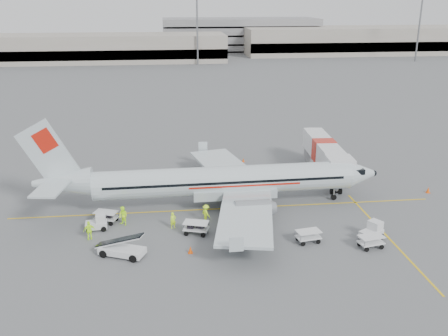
# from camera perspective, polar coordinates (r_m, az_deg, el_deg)

# --- Properties ---
(ground) EXTENTS (360.00, 360.00, 0.00)m
(ground) POSITION_cam_1_polar(r_m,az_deg,el_deg) (52.26, 0.26, -4.65)
(ground) COLOR #56595B
(stripe_lead) EXTENTS (44.00, 0.20, 0.01)m
(stripe_lead) POSITION_cam_1_polar(r_m,az_deg,el_deg) (52.26, 0.26, -4.65)
(stripe_lead) COLOR yellow
(stripe_lead) RESTS_ON ground
(stripe_cross) EXTENTS (0.20, 20.00, 0.01)m
(stripe_cross) POSITION_cam_1_polar(r_m,az_deg,el_deg) (48.93, 18.10, -7.38)
(stripe_cross) COLOR yellow
(stripe_cross) RESTS_ON ground
(terminal_west) EXTENTS (110.00, 22.00, 9.00)m
(terminal_west) POSITION_cam_1_polar(r_m,az_deg,el_deg) (181.54, -17.99, 12.86)
(terminal_west) COLOR gray
(terminal_west) RESTS_ON ground
(terminal_east) EXTENTS (90.00, 26.00, 10.00)m
(terminal_east) POSITION_cam_1_polar(r_m,az_deg,el_deg) (207.54, 15.20, 13.91)
(terminal_east) COLOR gray
(terminal_east) RESTS_ON ground
(parking_garage) EXTENTS (62.00, 24.00, 14.00)m
(parking_garage) POSITION_cam_1_polar(r_m,az_deg,el_deg) (210.28, 1.80, 15.14)
(parking_garage) COLOR slate
(parking_garage) RESTS_ON ground
(treeline) EXTENTS (300.00, 3.00, 6.00)m
(treeline) POSITION_cam_1_polar(r_m,az_deg,el_deg) (223.33, -5.36, 14.26)
(treeline) COLOR black
(treeline) RESTS_ON ground
(mast_center) EXTENTS (3.20, 1.20, 22.00)m
(mast_center) POSITION_cam_1_polar(r_m,az_deg,el_deg) (166.19, -3.07, 15.50)
(mast_center) COLOR slate
(mast_center) RESTS_ON ground
(mast_east) EXTENTS (3.20, 1.20, 22.00)m
(mast_east) POSITION_cam_1_polar(r_m,az_deg,el_deg) (186.73, 21.40, 14.66)
(mast_east) COLOR slate
(mast_east) RESTS_ON ground
(aircraft) EXTENTS (36.03, 28.52, 9.78)m
(aircraft) POSITION_cam_1_polar(r_m,az_deg,el_deg) (51.19, 0.07, 0.70)
(aircraft) COLOR silver
(aircraft) RESTS_ON ground
(jet_bridge) EXTENTS (4.22, 17.30, 4.50)m
(jet_bridge) POSITION_cam_1_polar(r_m,az_deg,el_deg) (62.27, 11.29, 1.12)
(jet_bridge) COLOR silver
(jet_bridge) RESTS_ON ground
(belt_loader) EXTENTS (5.48, 3.80, 2.78)m
(belt_loader) POSITION_cam_1_polar(r_m,az_deg,el_deg) (43.47, -11.63, -8.18)
(belt_loader) COLOR silver
(belt_loader) RESTS_ON ground
(tug_fore) EXTENTS (2.49, 2.18, 1.67)m
(tug_fore) POSITION_cam_1_polar(r_m,az_deg,el_deg) (47.52, 16.50, -6.90)
(tug_fore) COLOR silver
(tug_fore) RESTS_ON ground
(tug_mid) EXTENTS (2.76, 2.14, 1.88)m
(tug_mid) POSITION_cam_1_polar(r_m,az_deg,el_deg) (48.27, 3.17, -5.54)
(tug_mid) COLOR silver
(tug_mid) RESTS_ON ground
(tug_aft) EXTENTS (2.07, 1.29, 1.54)m
(tug_aft) POSITION_cam_1_polar(r_m,az_deg,el_deg) (48.92, -14.41, -6.02)
(tug_aft) COLOR silver
(tug_aft) RESTS_ON ground
(cart_loaded_a) EXTENTS (2.59, 1.97, 1.20)m
(cart_loaded_a) POSITION_cam_1_polar(r_m,az_deg,el_deg) (46.75, -3.21, -6.85)
(cart_loaded_a) COLOR silver
(cart_loaded_a) RESTS_ON ground
(cart_loaded_b) EXTENTS (2.53, 2.01, 1.15)m
(cart_loaded_b) POSITION_cam_1_polar(r_m,az_deg,el_deg) (50.27, -13.32, -5.48)
(cart_loaded_b) COLOR silver
(cart_loaded_b) RESTS_ON ground
(cart_empty_a) EXTENTS (2.35, 1.63, 1.13)m
(cart_empty_a) POSITION_cam_1_polar(r_m,az_deg,el_deg) (45.82, 9.61, -7.73)
(cart_empty_a) COLOR silver
(cart_empty_a) RESTS_ON ground
(cart_empty_b) EXTENTS (2.38, 1.69, 1.13)m
(cart_empty_b) POSITION_cam_1_polar(r_m,az_deg,el_deg) (46.12, 16.44, -8.09)
(cart_empty_b) COLOR silver
(cart_empty_b) RESTS_ON ground
(cone_nose) EXTENTS (0.43, 0.43, 0.71)m
(cone_nose) POSITION_cam_1_polar(r_m,az_deg,el_deg) (60.79, 22.30, -2.32)
(cone_nose) COLOR #FE5409
(cone_nose) RESTS_ON ground
(cone_port) EXTENTS (0.34, 0.34, 0.56)m
(cone_port) POSITION_cam_1_polar(r_m,az_deg,el_deg) (66.79, 2.22, 0.93)
(cone_port) COLOR #FE5409
(cone_port) RESTS_ON ground
(cone_stbd) EXTENTS (0.40, 0.40, 0.66)m
(cone_stbd) POSITION_cam_1_polar(r_m,az_deg,el_deg) (43.61, -3.87, -9.28)
(cone_stbd) COLOR #FE5409
(cone_stbd) RESTS_ON ground
(crew_a) EXTENTS (0.69, 0.57, 1.61)m
(crew_a) POSITION_cam_1_polar(r_m,az_deg,el_deg) (47.94, -5.85, -5.97)
(crew_a) COLOR #C7FF20
(crew_a) RESTS_ON ground
(crew_b) EXTENTS (1.17, 1.14, 1.89)m
(crew_b) POSITION_cam_1_polar(r_m,az_deg,el_deg) (49.24, -11.45, -5.39)
(crew_b) COLOR #C7FF20
(crew_b) RESTS_ON ground
(crew_c) EXTENTS (1.16, 1.32, 1.77)m
(crew_c) POSITION_cam_1_polar(r_m,az_deg,el_deg) (49.03, -2.07, -5.19)
(crew_c) COLOR #C7FF20
(crew_c) RESTS_ON ground
(crew_d) EXTENTS (1.14, 0.72, 1.81)m
(crew_d) POSITION_cam_1_polar(r_m,az_deg,el_deg) (47.11, -15.13, -6.91)
(crew_d) COLOR #C7FF20
(crew_d) RESTS_ON ground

